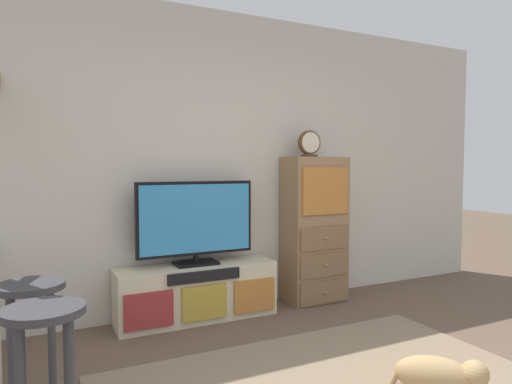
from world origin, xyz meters
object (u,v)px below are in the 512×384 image
(media_console, at_px, (197,292))
(bar_stool_near, at_px, (45,349))
(bar_stool_far, at_px, (31,317))
(dog, at_px, (440,375))
(desk_clock, at_px, (309,144))
(side_cabinet, at_px, (315,230))
(television, at_px, (196,221))

(media_console, xyz_separation_m, bar_stool_near, (-1.19, -1.51, 0.30))
(media_console, bearing_deg, bar_stool_far, -141.26)
(bar_stool_far, bearing_deg, dog, -21.42)
(desk_clock, bearing_deg, dog, -98.99)
(bar_stool_near, bearing_deg, bar_stool_far, 96.25)
(bar_stool_far, xyz_separation_m, dog, (2.08, -0.82, -0.41))
(side_cabinet, xyz_separation_m, bar_stool_far, (-2.44, -1.01, -0.17))
(side_cabinet, height_order, dog, side_cabinet)
(television, relative_size, side_cabinet, 0.73)
(media_console, bearing_deg, desk_clock, -0.25)
(desk_clock, relative_size, dog, 0.55)
(television, distance_m, side_cabinet, 1.20)
(side_cabinet, distance_m, bar_stool_near, 2.83)
(desk_clock, height_order, bar_stool_far, desk_clock)
(media_console, bearing_deg, television, 90.00)
(media_console, distance_m, dog, 2.00)
(media_console, height_order, desk_clock, desk_clock)
(television, distance_m, bar_stool_near, 1.97)
(side_cabinet, distance_m, bar_stool_far, 2.65)
(bar_stool_near, distance_m, dog, 2.09)
(television, relative_size, desk_clock, 4.05)
(bar_stool_far, bearing_deg, media_console, 38.74)
(side_cabinet, relative_size, bar_stool_near, 1.95)
(side_cabinet, relative_size, dog, 3.04)
(side_cabinet, bearing_deg, media_console, -179.51)
(bar_stool_near, height_order, dog, bar_stool_near)
(television, xyz_separation_m, bar_stool_far, (-1.25, -1.02, -0.32))
(side_cabinet, bearing_deg, bar_stool_far, -157.50)
(side_cabinet, xyz_separation_m, bar_stool_near, (-2.39, -1.52, -0.17))
(media_console, relative_size, television, 1.34)
(media_console, relative_size, bar_stool_far, 1.94)
(desk_clock, xyz_separation_m, dog, (-0.29, -1.81, -1.40))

